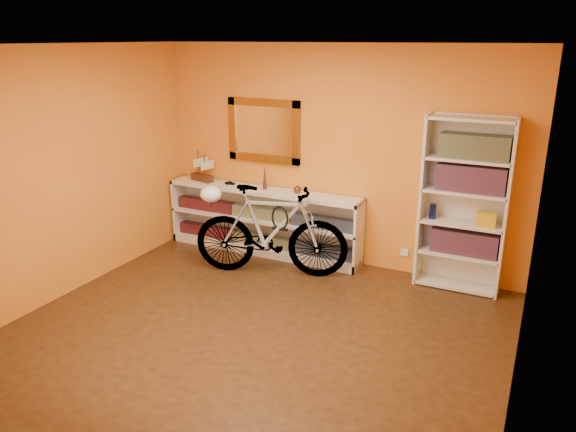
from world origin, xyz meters
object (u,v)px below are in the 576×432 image
at_px(console_unit, 263,221).
at_px(bicycle, 271,231).
at_px(helmet, 211,194).
at_px(bookcase, 463,205).

bearing_deg(console_unit, bicycle, -54.02).
distance_m(console_unit, helmet, 0.96).
xyz_separation_m(bookcase, helmet, (-2.68, -0.79, -0.01)).
xyz_separation_m(bookcase, bicycle, (-2.02, -0.58, -0.41)).
relative_size(bookcase, helmet, 7.62).
distance_m(console_unit, bookcase, 2.48).
relative_size(console_unit, bicycle, 1.43).
xyz_separation_m(console_unit, helmet, (-0.26, -0.76, 0.52)).
height_order(bookcase, bicycle, bookcase).
distance_m(bookcase, helmet, 2.80).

